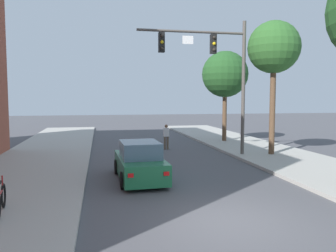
% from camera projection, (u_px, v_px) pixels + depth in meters
% --- Properties ---
extents(ground_plane, '(120.00, 120.00, 0.00)m').
position_uv_depth(ground_plane, '(229.00, 221.00, 9.34)').
color(ground_plane, '#4C4C51').
extents(traffic_signal_mast, '(6.14, 0.38, 7.50)m').
position_uv_depth(traffic_signal_mast, '(215.00, 63.00, 18.91)').
color(traffic_signal_mast, '#514C47').
rests_on(traffic_signal_mast, sidewalk_right).
extents(car_lead_green, '(1.96, 4.30, 1.60)m').
position_uv_depth(car_lead_green, '(140.00, 163.00, 14.00)').
color(car_lead_green, '#1E663D').
rests_on(car_lead_green, ground).
extents(pedestrian_crossing_road, '(0.36, 0.22, 1.64)m').
position_uv_depth(pedestrian_crossing_road, '(166.00, 136.00, 22.33)').
color(pedestrian_crossing_road, brown).
rests_on(pedestrian_crossing_road, ground).
extents(bicycle_leaning, '(0.29, 1.76, 0.98)m').
position_uv_depth(bicycle_leaning, '(1.00, 200.00, 9.50)').
color(bicycle_leaning, black).
rests_on(bicycle_leaning, sidewalk_left).
extents(street_tree_second, '(2.94, 2.94, 7.53)m').
position_uv_depth(street_tree_second, '(274.00, 48.00, 19.19)').
color(street_tree_second, brown).
rests_on(street_tree_second, sidewalk_right).
extents(street_tree_third, '(3.42, 3.42, 6.68)m').
position_uv_depth(street_tree_third, '(225.00, 75.00, 25.34)').
color(street_tree_third, brown).
rests_on(street_tree_third, sidewalk_right).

